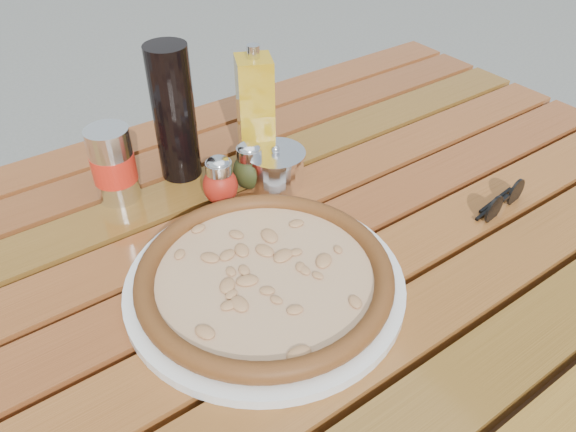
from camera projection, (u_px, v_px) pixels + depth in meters
table at (296, 277)px, 0.85m from camera, size 1.40×0.90×0.75m
plate at (265, 283)px, 0.73m from camera, size 0.43×0.43×0.01m
pizza at (265, 275)px, 0.72m from camera, size 0.38×0.38×0.03m
pepper_shaker at (220, 181)px, 0.85m from camera, size 0.07×0.07×0.08m
oregano_shaker at (250, 166)px, 0.89m from camera, size 0.06×0.06×0.08m
dark_bottle at (174, 114)px, 0.87m from camera, size 0.08×0.08×0.22m
soda_can at (113, 165)px, 0.85m from camera, size 0.09×0.09×0.12m
olive_oil_cruet at (256, 114)px, 0.90m from camera, size 0.07×0.07×0.21m
parmesan_tin at (276, 167)px, 0.90m from camera, size 0.12×0.12×0.07m
sunglasses at (503, 201)px, 0.85m from camera, size 0.11×0.04×0.04m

